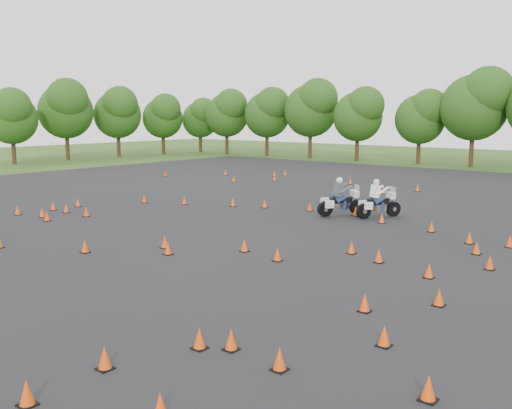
% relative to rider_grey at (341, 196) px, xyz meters
% --- Properties ---
extents(ground, '(140.00, 140.00, 0.00)m').
position_rel_rider_grey_xyz_m(ground, '(-0.71, -9.78, -0.98)').
color(ground, '#2D5119').
rests_on(ground, ground).
extents(asphalt_pad, '(62.00, 62.00, 0.00)m').
position_rel_rider_grey_xyz_m(asphalt_pad, '(-0.71, -3.78, -0.97)').
color(asphalt_pad, black).
rests_on(asphalt_pad, ground).
extents(traffic_cones, '(36.88, 33.06, 0.45)m').
position_rel_rider_grey_xyz_m(traffic_cones, '(-0.35, -4.32, -0.75)').
color(traffic_cones, '#EC4609').
rests_on(traffic_cones, asphalt_pad).
extents(rider_grey, '(1.97, 2.55, 1.94)m').
position_rel_rider_grey_xyz_m(rider_grey, '(0.00, 0.00, 0.00)').
color(rider_grey, '#42454A').
rests_on(rider_grey, ground).
extents(rider_white, '(1.80, 2.52, 1.89)m').
position_rel_rider_grey_xyz_m(rider_white, '(1.70, 0.71, -0.03)').
color(rider_white, white).
rests_on(rider_white, ground).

